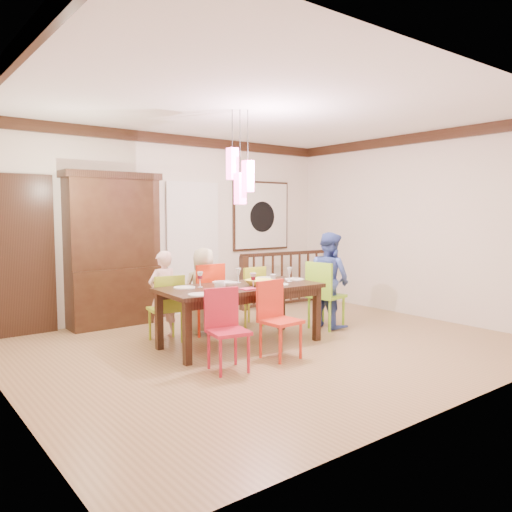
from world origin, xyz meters
TOP-DOWN VIEW (x-y plane):
  - floor at (0.00, 0.00)m, footprint 6.00×6.00m
  - ceiling at (0.00, 0.00)m, footprint 6.00×6.00m
  - wall_back at (0.00, 2.50)m, footprint 6.00×0.00m
  - wall_left at (-3.00, 0.00)m, footprint 0.00×5.00m
  - wall_right at (3.00, 0.00)m, footprint 0.00×5.00m
  - crown_molding at (0.00, 0.00)m, footprint 6.00×5.00m
  - panel_door at (-2.40, 2.45)m, footprint 1.04×0.07m
  - white_doorway at (0.35, 2.46)m, footprint 0.97×0.05m
  - painting at (1.80, 2.46)m, footprint 1.25×0.06m
  - pendant_cluster at (-0.27, 0.25)m, footprint 0.27×0.21m
  - dining_table at (-0.27, 0.25)m, footprint 2.07×1.03m
  - chair_far_left at (-0.94, 0.97)m, footprint 0.44×0.44m
  - chair_far_mid at (-0.32, 1.05)m, footprint 0.44×0.44m
  - chair_far_right at (0.42, 1.05)m, footprint 0.41×0.41m
  - chair_near_left at (-0.98, -0.51)m, footprint 0.45×0.45m
  - chair_near_mid at (-0.25, -0.50)m, footprint 0.42×0.42m
  - chair_end_right at (1.23, 0.23)m, footprint 0.51×0.51m
  - china_hutch at (-1.09, 2.30)m, footprint 1.42×0.46m
  - balustrade at (2.08, 1.95)m, footprint 2.11×0.25m
  - person_far_left at (-0.88, 1.16)m, footprint 0.45×0.32m
  - person_far_mid at (-0.32, 1.05)m, footprint 0.68×0.56m
  - person_end_right at (1.34, 0.29)m, footprint 0.54×0.68m
  - serving_bowl at (-0.09, 0.11)m, footprint 0.43×0.43m
  - small_bowl at (-0.44, 0.24)m, footprint 0.25×0.25m
  - cup_left at (-0.69, 0.08)m, footprint 0.17×0.17m
  - cup_right at (0.36, 0.38)m, footprint 0.11×0.11m
  - plate_far_left at (-0.93, 0.50)m, footprint 0.26×0.26m
  - plate_far_mid at (-0.31, 0.60)m, footprint 0.26×0.26m
  - plate_far_right at (0.39, 0.58)m, footprint 0.26×0.26m
  - plate_near_left at (-1.05, -0.06)m, footprint 0.26×0.26m
  - plate_near_mid at (0.13, 0.00)m, footprint 0.26×0.26m
  - plate_end_right at (0.62, 0.24)m, footprint 0.26×0.26m
  - wine_glass_a at (-0.74, 0.44)m, footprint 0.08×0.08m
  - wine_glass_b at (-0.14, 0.48)m, footprint 0.08×0.08m
  - wine_glass_c at (-0.30, -0.05)m, footprint 0.08×0.08m
  - wine_glass_d at (0.46, 0.16)m, footprint 0.08×0.08m
  - napkin at (-0.38, -0.06)m, footprint 0.18×0.14m

SIDE VIEW (x-z plane):
  - floor at x=0.00m, z-range 0.00..0.00m
  - chair_near_left at x=-0.98m, z-range 0.06..0.92m
  - chair_far_left at x=-0.94m, z-range 0.06..0.93m
  - balustrade at x=2.08m, z-range 0.02..0.98m
  - chair_far_right at x=0.42m, z-range 0.06..0.94m
  - chair_near_mid at x=-0.25m, z-range 0.06..0.94m
  - chair_end_right at x=1.23m, z-range 0.07..1.03m
  - chair_far_mid at x=-0.32m, z-range 0.07..1.04m
  - person_far_left at x=-0.88m, z-range 0.00..1.16m
  - person_far_mid at x=-0.32m, z-range 0.00..1.18m
  - dining_table at x=-0.27m, z-range 0.29..1.04m
  - person_end_right at x=1.34m, z-range 0.00..1.38m
  - plate_far_left at x=-0.93m, z-range 0.75..0.76m
  - plate_far_mid at x=-0.31m, z-range 0.75..0.76m
  - plate_far_right at x=0.39m, z-range 0.75..0.76m
  - plate_near_left at x=-1.05m, z-range 0.75..0.76m
  - plate_near_mid at x=0.13m, z-range 0.75..0.76m
  - plate_end_right at x=0.62m, z-range 0.75..0.76m
  - napkin at x=-0.38m, z-range 0.75..0.76m
  - small_bowl at x=-0.44m, z-range 0.75..0.81m
  - serving_bowl at x=-0.09m, z-range 0.75..0.83m
  - cup_right at x=0.36m, z-range 0.75..0.83m
  - cup_left at x=-0.69m, z-range 0.75..0.85m
  - wine_glass_a at x=-0.74m, z-range 0.75..0.94m
  - wine_glass_b at x=-0.14m, z-range 0.75..0.94m
  - wine_glass_c at x=-0.30m, z-range 0.75..0.94m
  - wine_glass_d at x=0.46m, z-range 0.75..0.94m
  - panel_door at x=-2.40m, z-range -0.07..2.17m
  - white_doorway at x=0.35m, z-range -0.06..2.16m
  - china_hutch at x=-1.09m, z-range 0.00..2.24m
  - wall_back at x=0.00m, z-range -1.55..4.45m
  - wall_left at x=-3.00m, z-range -1.05..3.95m
  - wall_right at x=3.00m, z-range -1.05..3.95m
  - painting at x=1.80m, z-range 0.97..2.22m
  - pendant_cluster at x=-0.27m, z-range 1.54..2.68m
  - crown_molding at x=0.00m, z-range 2.74..2.90m
  - ceiling at x=0.00m, z-range 2.90..2.90m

